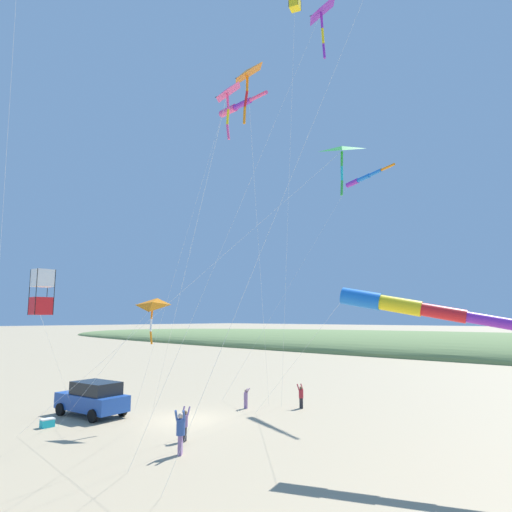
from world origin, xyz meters
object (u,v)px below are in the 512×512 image
Objects in this scene: kite_delta_magenta_far_left at (152,306)px; kite_delta_checkered_midright at (246,75)px; cooler_box at (47,423)px; parked_car at (93,398)px; kite_box_long_streamer_right at (42,292)px; person_child_grey_jacket at (185,423)px; kite_windsock_white_trailing at (236,108)px; kite_delta_yellow_midlevel at (320,12)px; person_bystander_far at (246,397)px; kite_windsock_striped_overhead at (413,308)px; kite_windsock_orange_high_right at (363,179)px; person_adult_flyer at (181,430)px; person_child_green_jacket at (301,395)px; kite_delta_green_low_center at (341,151)px; kite_delta_teal_far_right at (226,94)px.

kite_delta_checkered_midright is (-1.29, 5.46, 11.34)m from kite_delta_magenta_far_left.
kite_delta_magenta_far_left reaches higher than cooler_box.
parked_car is 12.41m from kite_box_long_streamer_right.
kite_delta_magenta_far_left reaches higher than person_child_grey_jacket.
kite_windsock_white_trailing is 7.11m from kite_delta_yellow_midlevel.
kite_delta_yellow_midlevel is at bearing 148.80° from kite_box_long_streamer_right.
person_bystander_far is 13.12m from kite_windsock_striped_overhead.
kite_windsock_white_trailing is 1.09× the size of kite_windsock_orange_high_right.
kite_windsock_orange_high_right is at bearing -175.23° from kite_delta_checkered_midright.
kite_windsock_orange_high_right reaches higher than person_bystander_far.
kite_windsock_orange_high_right reaches higher than kite_delta_magenta_far_left.
kite_delta_yellow_midlevel reaches higher than person_adult_flyer.
kite_windsock_striped_overhead is (-1.76, 7.12, -11.59)m from kite_delta_checkered_midright.
kite_windsock_orange_high_right reaches higher than person_child_green_jacket.
person_adult_flyer is at bearing 9.66° from person_child_green_jacket.
kite_delta_magenta_far_left is 0.46× the size of kite_delta_green_low_center.
kite_windsock_white_trailing is at bearing -174.58° from person_child_grey_jacket.
person_adult_flyer is 1.93m from person_child_grey_jacket.
person_child_grey_jacket reaches higher than cooler_box.
person_child_grey_jacket is 18.51m from kite_delta_yellow_midlevel.
kite_box_long_streamer_right is 0.71× the size of kite_windsock_orange_high_right.
person_child_green_jacket is 0.12× the size of kite_box_long_streamer_right.
person_bystander_far is at bearing 145.39° from parked_car.
kite_delta_checkered_midright reaches higher than kite_delta_teal_far_right.
parked_car is at bearing -83.14° from kite_delta_yellow_midlevel.
kite_windsock_striped_overhead reaches higher than kite_delta_magenta_far_left.
cooler_box is 0.03× the size of kite_delta_yellow_midlevel.
kite_delta_yellow_midlevel reaches higher than kite_box_long_streamer_right.
person_adult_flyer is 0.10× the size of kite_windsock_white_trailing.
cooler_box is 0.04× the size of kite_windsock_striped_overhead.
parked_car is 2.91m from cooler_box.
kite_delta_magenta_far_left is 0.34× the size of kite_delta_yellow_midlevel.
kite_windsock_white_trailing reaches higher than person_adult_flyer.
kite_delta_magenta_far_left is 12.65m from kite_delta_checkered_midright.
kite_delta_magenta_far_left is at bearing -100.85° from person_child_grey_jacket.
kite_windsock_orange_high_right is at bearing 177.87° from person_child_grey_jacket.
person_child_grey_jacket is (9.16, 0.40, 0.03)m from person_child_green_jacket.
kite_windsock_white_trailing is at bearing -105.15° from kite_delta_yellow_midlevel.
person_child_green_jacket reaches higher than cooler_box.
person_adult_flyer is 1.22× the size of person_child_grey_jacket.
kite_box_long_streamer_right is (9.40, -5.44, -6.04)m from kite_delta_green_low_center.
person_child_green_jacket is 11.81m from kite_windsock_striped_overhead.
parked_car is 0.28× the size of kite_windsock_orange_high_right.
kite_delta_yellow_midlevel is at bearing 84.24° from kite_delta_checkered_midright.
kite_delta_magenta_far_left is 0.57× the size of kite_box_long_streamer_right.
cooler_box is 0.05× the size of kite_delta_teal_far_right.
kite_delta_green_low_center is (-1.72, 10.43, 6.20)m from kite_delta_magenta_far_left.
kite_delta_yellow_midlevel reaches higher than kite_delta_checkered_midright.
kite_delta_green_low_center reaches higher than kite_delta_magenta_far_left.
kite_box_long_streamer_right is (4.08, 8.27, 5.92)m from cooler_box.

